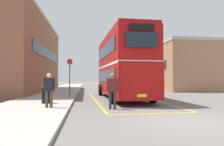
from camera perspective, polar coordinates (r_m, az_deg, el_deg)
ground_plane at (r=22.42m, az=2.90°, el=-5.26°), size 135.60×135.60×0.00m
sidewalk_left at (r=24.67m, az=-13.18°, el=-4.70°), size 4.00×57.60×0.14m
brick_building_left at (r=27.11m, az=-22.36°, el=4.21°), size 6.00×19.50×8.20m
depot_building_right at (r=33.78m, az=17.17°, el=1.28°), size 8.97×16.30×6.05m
double_decker_bus at (r=16.82m, az=2.61°, el=1.97°), size 3.21×10.34×4.75m
single_deck_bus at (r=35.82m, az=3.53°, el=-1.13°), size 3.43×9.83×3.02m
pedestrian_boarding at (r=11.17m, az=0.11°, el=-3.87°), size 0.60×0.28×1.81m
pedestrian_waiting_near at (r=11.14m, az=-15.87°, el=-3.67°), size 0.56×0.26×1.65m
litter_bin at (r=13.10m, az=-16.61°, el=-5.37°), size 0.49×0.49×0.95m
bus_stop_sign at (r=17.06m, az=-10.82°, el=-0.26°), size 0.44×0.08×2.87m
bay_marking_yellow at (r=14.99m, az=3.96°, el=-7.24°), size 4.80×12.42×0.01m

